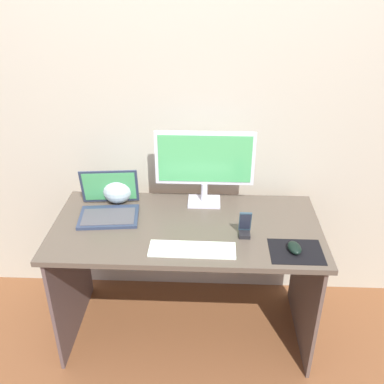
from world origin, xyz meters
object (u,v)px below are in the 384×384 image
keyboard_external (192,249)px  mouse (295,248)px  monitor (205,163)px  laptop (109,206)px  phone_in_dock (245,227)px  fishbowl (118,188)px

keyboard_external → mouse: size_ratio=4.11×
monitor → laptop: (-0.51, -0.14, -0.20)m
monitor → keyboard_external: size_ratio=1.30×
monitor → phone_in_dock: bearing=-57.0°
fishbowl → keyboard_external: fishbowl is taller
laptop → keyboard_external: size_ratio=0.82×
mouse → phone_in_dock: size_ratio=0.73×
monitor → phone_in_dock: size_ratio=3.90×
monitor → fishbowl: size_ratio=3.00×
fishbowl → mouse: size_ratio=1.79×
fishbowl → keyboard_external: bearing=-45.9°
fishbowl → laptop: bearing=-98.8°
laptop → fishbowl: bearing=81.2°
mouse → phone_in_dock: phone_in_dock is taller
fishbowl → keyboard_external: 0.63m
laptop → fishbowl: (0.02, 0.14, 0.04)m
laptop → mouse: 0.99m
laptop → mouse: (0.94, -0.30, -0.03)m
monitor → keyboard_external: bearing=-96.0°
keyboard_external → fishbowl: bearing=134.7°
monitor → mouse: monitor is taller
monitor → phone_in_dock: (0.21, -0.32, -0.20)m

